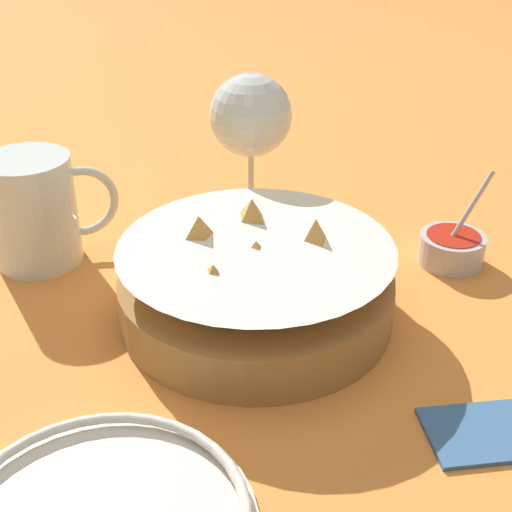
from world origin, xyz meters
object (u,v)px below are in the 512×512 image
object	(u,v)px
food_basket	(255,283)
wine_glass	(251,119)
sauce_cup	(452,247)
beer_mug	(35,214)

from	to	relation	value
food_basket	wine_glass	xyz separation A→B (m)	(0.06, 0.20, 0.08)
sauce_cup	wine_glass	distance (m)	0.26
wine_glass	beer_mug	size ratio (longest dim) A/B	1.28
wine_glass	sauce_cup	bearing A→B (deg)	-46.40
wine_glass	beer_mug	distance (m)	0.25
food_basket	sauce_cup	xyz separation A→B (m)	(0.23, 0.03, -0.02)
food_basket	beer_mug	size ratio (longest dim) A/B	1.88
beer_mug	food_basket	bearing A→B (deg)	-43.90
food_basket	beer_mug	xyz separation A→B (m)	(-0.18, 0.17, 0.02)
food_basket	beer_mug	world-z (taller)	beer_mug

